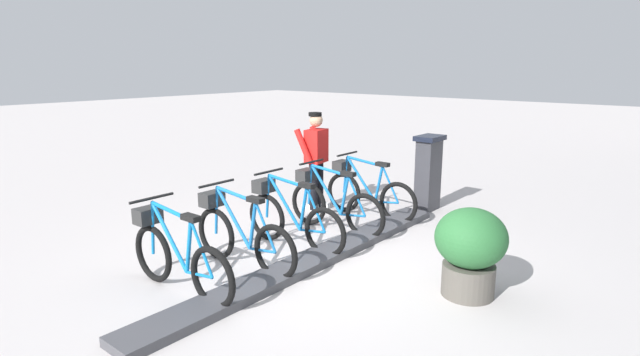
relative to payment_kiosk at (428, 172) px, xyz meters
The scene contains 10 objects.
ground_plane 3.13m from the payment_kiosk, 91.00° to the left, with size 60.00×60.00×0.00m, color beige.
dock_rail_base 3.12m from the payment_kiosk, 91.00° to the left, with size 0.44×5.32×0.10m, color #47474C.
payment_kiosk is the anchor object (origin of this frame).
bike_docked_0 1.18m from the payment_kiosk, 60.29° to the left, with size 1.72×0.54×1.02m.
bike_docked_1 2.00m from the payment_kiosk, 73.30° to the left, with size 1.72×0.54×1.02m.
bike_docked_2 2.88m from the payment_kiosk, 78.50° to the left, with size 1.72×0.54×1.02m.
bike_docked_3 3.76m from the payment_kiosk, 81.25° to the left, with size 1.72×0.54×1.02m.
bike_docked_4 4.66m from the payment_kiosk, 82.94° to the left, with size 1.72×0.54×1.02m.
worker_near_rack 1.92m from the payment_kiosk, 38.54° to the left, with size 0.50×0.67×1.66m.
planter_bush 3.27m from the payment_kiosk, 125.56° to the left, with size 0.76×0.76×0.97m.
Camera 1 is at (-3.81, 4.48, 2.45)m, focal length 28.08 mm.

